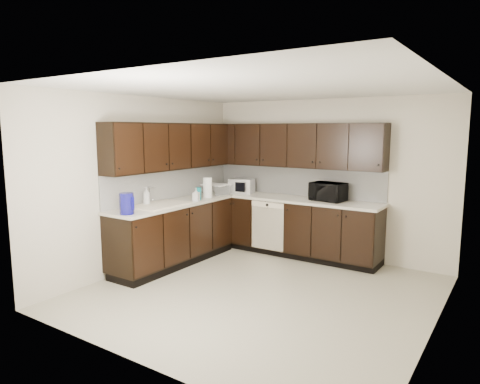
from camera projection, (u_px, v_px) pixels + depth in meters
name	position (u px, v px, depth m)	size (l,w,h in m)	color
floor	(260.00, 292.00, 5.36)	(4.00, 4.00, 0.00)	#ACA78F
ceiling	(261.00, 88.00, 5.00)	(4.00, 4.00, 0.00)	white
wall_back	(325.00, 178.00, 6.83)	(4.00, 0.02, 2.50)	beige
wall_left	(143.00, 183.00, 6.28)	(0.02, 4.00, 2.50)	beige
wall_right	(440.00, 211.00, 4.08)	(0.02, 4.00, 2.50)	beige
wall_front	(136.00, 224.00, 3.53)	(4.00, 0.02, 2.50)	beige
lower_cabinets	(241.00, 232.00, 6.77)	(3.00, 2.80, 0.90)	black
countertop	(241.00, 201.00, 6.69)	(3.03, 2.83, 0.04)	beige
backsplash	(238.00, 182.00, 6.94)	(3.00, 2.80, 0.48)	silver
upper_cabinets	(240.00, 146.00, 6.70)	(3.00, 2.80, 0.70)	black
dishwasher	(268.00, 223.00, 6.83)	(0.58, 0.04, 0.78)	beige
sink	(159.00, 210.00, 6.14)	(0.54, 0.82, 0.42)	beige
microwave	(328.00, 192.00, 6.53)	(0.51, 0.34, 0.28)	black
soap_bottle_a	(196.00, 195.00, 6.51)	(0.09, 0.09, 0.20)	gray
soap_bottle_b	(146.00, 196.00, 6.17)	(0.10, 0.10, 0.26)	gray
toaster_oven	(242.00, 186.00, 7.34)	(0.40, 0.29, 0.25)	silver
storage_bin	(216.00, 189.00, 7.24)	(0.41, 0.30, 0.16)	silver
blue_pitcher	(127.00, 204.00, 5.49)	(0.18, 0.18, 0.28)	#110E88
teal_tumbler	(198.00, 194.00, 6.63)	(0.09, 0.09, 0.19)	#0D8E97
paper_towel_roll	(208.00, 188.00, 6.87)	(0.14, 0.14, 0.32)	white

